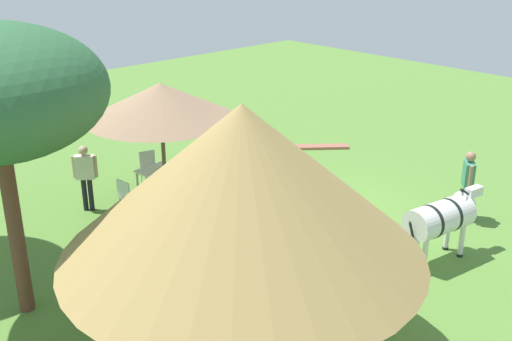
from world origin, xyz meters
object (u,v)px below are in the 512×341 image
at_px(zebra_nearest_camera, 441,218).
at_px(zebra_by_umbrella, 240,190).
at_px(guest_beside_umbrella, 85,172).
at_px(patio_chair_east_end, 212,182).
at_px(patio_dining_table, 165,175).
at_px(striped_lounge_chair, 311,186).
at_px(shade_umbrella, 161,101).
at_px(guest_behind_table, 162,193).
at_px(thatched_hut, 243,226).
at_px(patio_chair_near_hut, 127,195).
at_px(patio_chair_near_lawn, 149,165).
at_px(standing_watcher, 468,179).

height_order(zebra_nearest_camera, zebra_by_umbrella, zebra_by_umbrella).
bearing_deg(guest_beside_umbrella, patio_chair_east_end, -173.07).
distance_m(patio_dining_table, patio_chair_east_end, 1.22).
relative_size(striped_lounge_chair, zebra_nearest_camera, 0.44).
xyz_separation_m(shade_umbrella, zebra_by_umbrella, (-2.53, -0.29, -1.63)).
distance_m(patio_chair_east_end, guest_behind_table, 1.97).
height_order(guest_beside_umbrella, guest_behind_table, guest_beside_umbrella).
height_order(thatched_hut, zebra_nearest_camera, thatched_hut).
bearing_deg(zebra_by_umbrella, patio_chair_east_end, 135.65).
relative_size(thatched_hut, zebra_nearest_camera, 2.50).
height_order(thatched_hut, patio_chair_east_end, thatched_hut).
distance_m(striped_lounge_chair, zebra_nearest_camera, 4.15).
relative_size(shade_umbrella, patio_chair_east_end, 4.08).
bearing_deg(patio_chair_near_hut, shade_umbrella, 90.00).
xyz_separation_m(shade_umbrella, patio_chair_east_end, (-0.91, -0.80, -2.07)).
relative_size(patio_dining_table, striped_lounge_chair, 1.51).
bearing_deg(shade_umbrella, striped_lounge_chair, -129.76).
xyz_separation_m(patio_chair_near_hut, guest_beside_umbrella, (0.90, 0.57, 0.48)).
xyz_separation_m(shade_umbrella, guest_behind_table, (-1.41, 1.06, -1.66)).
xyz_separation_m(patio_dining_table, patio_chair_east_end, (-0.91, -0.80, -0.14)).
distance_m(guest_beside_umbrella, guest_behind_table, 2.28).
relative_size(patio_dining_table, guest_behind_table, 0.92).
distance_m(patio_chair_near_lawn, patio_chair_near_hut, 1.99).
distance_m(patio_chair_near_hut, zebra_nearest_camera, 7.23).
bearing_deg(standing_watcher, thatched_hut, 144.52).
relative_size(shade_umbrella, patio_dining_table, 2.58).
distance_m(thatched_hut, striped_lounge_chair, 7.15).
xyz_separation_m(guest_beside_umbrella, zebra_nearest_camera, (-7.21, -4.07, -0.05)).
distance_m(guest_behind_table, zebra_nearest_camera, 6.06).
relative_size(patio_chair_east_end, zebra_by_umbrella, 0.42).
bearing_deg(striped_lounge_chair, patio_chair_near_lawn, -11.81).
xyz_separation_m(patio_chair_near_hut, striped_lounge_chair, (-2.27, -4.09, -0.26)).
distance_m(patio_chair_near_hut, zebra_by_umbrella, 2.85).
height_order(shade_umbrella, patio_dining_table, shade_umbrella).
relative_size(patio_chair_east_end, striped_lounge_chair, 0.95).
xyz_separation_m(guest_beside_umbrella, standing_watcher, (-6.61, -6.22, 0.03)).
relative_size(guest_beside_umbrella, zebra_by_umbrella, 0.78).
bearing_deg(shade_umbrella, patio_chair_near_hut, 96.45).
height_order(thatched_hut, standing_watcher, thatched_hut).
distance_m(striped_lounge_chair, zebra_by_umbrella, 2.70).
bearing_deg(standing_watcher, zebra_by_umbrella, 103.95).
bearing_deg(zebra_by_umbrella, guest_beside_umbrella, -174.83).
xyz_separation_m(patio_chair_near_lawn, zebra_by_umbrella, (-3.70, 0.01, 0.44)).
xyz_separation_m(shade_umbrella, striped_lounge_chair, (-2.40, -2.89, -2.33)).
relative_size(patio_chair_east_end, zebra_nearest_camera, 0.42).
bearing_deg(shade_umbrella, guest_beside_umbrella, 66.62).
bearing_deg(striped_lounge_chair, standing_watcher, 156.64).
relative_size(patio_chair_near_lawn, striped_lounge_chair, 0.95).
distance_m(patio_chair_near_lawn, striped_lounge_chair, 4.43).
bearing_deg(patio_chair_east_end, patio_chair_near_lawn, 62.31).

